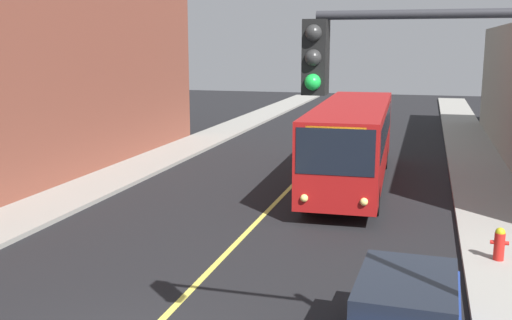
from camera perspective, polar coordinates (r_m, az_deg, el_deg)
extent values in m
cube|color=gray|center=(22.60, -17.36, -3.44)|extent=(2.50, 90.00, 0.15)
cube|color=gray|center=(19.18, 22.24, -6.29)|extent=(2.50, 90.00, 0.15)
cube|color=#D8CC4C|center=(24.40, 3.78, -2.08)|extent=(0.16, 60.00, 0.01)
cube|color=black|center=(25.76, -15.91, 1.83)|extent=(0.06, 15.97, 1.30)
cube|color=black|center=(25.48, -16.28, 8.95)|extent=(0.06, 15.97, 1.30)
cube|color=black|center=(31.64, 22.29, 3.05)|extent=(0.06, 18.34, 1.30)
cube|color=black|center=(31.41, 22.72, 8.84)|extent=(0.06, 18.34, 1.30)
cube|color=maroon|center=(23.88, 9.09, 1.97)|extent=(2.94, 12.08, 2.75)
cube|color=black|center=(17.93, 7.47, 0.76)|extent=(2.35, 0.16, 1.40)
cube|color=black|center=(29.72, 10.14, 4.89)|extent=(2.30, 0.15, 1.10)
cube|color=black|center=(23.95, 6.14, 3.34)|extent=(0.39, 10.20, 1.10)
cube|color=black|center=(23.74, 12.15, 3.09)|extent=(0.39, 10.20, 1.10)
cube|color=orange|center=(17.84, 7.52, 2.66)|extent=(1.79, 0.12, 0.30)
sphere|color=#F9D872|center=(18.31, 4.57, -3.61)|extent=(0.24, 0.24, 0.24)
sphere|color=#F9D872|center=(18.12, 10.15, -3.90)|extent=(0.24, 0.24, 0.24)
cylinder|color=black|center=(20.19, 4.75, -3.41)|extent=(0.33, 1.01, 1.00)
cylinder|color=black|center=(19.97, 11.14, -3.74)|extent=(0.33, 1.01, 1.00)
cylinder|color=black|center=(27.65, 7.33, 0.44)|extent=(0.33, 1.01, 1.00)
cylinder|color=black|center=(27.49, 11.99, 0.23)|extent=(0.33, 1.01, 1.00)
cube|color=black|center=(10.75, 14.02, -12.21)|extent=(1.70, 2.52, 0.60)
cylinder|color=black|center=(12.58, 10.55, -13.51)|extent=(0.24, 0.65, 0.64)
cylinder|color=black|center=(12.51, 18.05, -14.01)|extent=(0.24, 0.65, 0.64)
cylinder|color=#2D2D33|center=(8.17, 18.23, 12.98)|extent=(3.50, 0.12, 0.12)
cube|color=black|center=(8.29, 5.66, 9.62)|extent=(0.32, 0.36, 1.00)
sphere|color=#2D2D2D|center=(8.10, 5.46, 11.86)|extent=(0.22, 0.22, 0.22)
sphere|color=#2D2D2D|center=(8.10, 5.42, 9.59)|extent=(0.22, 0.22, 0.22)
sphere|color=green|center=(8.11, 5.38, 7.33)|extent=(0.22, 0.22, 0.22)
cylinder|color=red|center=(16.41, 21.97, -7.58)|extent=(0.26, 0.26, 0.70)
sphere|color=gold|center=(16.30, 22.06, -6.34)|extent=(0.24, 0.24, 0.24)
cylinder|color=red|center=(16.36, 21.43, -7.22)|extent=(0.12, 0.10, 0.10)
cylinder|color=red|center=(16.40, 22.55, -7.27)|extent=(0.12, 0.10, 0.10)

